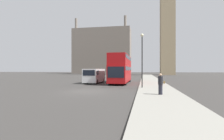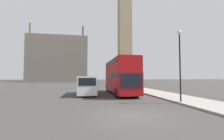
{
  "view_description": "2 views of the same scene",
  "coord_description": "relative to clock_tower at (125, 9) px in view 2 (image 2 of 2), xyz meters",
  "views": [
    {
      "loc": [
        5.6,
        -16.78,
        2.14
      ],
      "look_at": [
        0.8,
        9.44,
        2.13
      ],
      "focal_mm": 28.0,
      "sensor_mm": 36.0,
      "label": 1
    },
    {
      "loc": [
        -2.47,
        -8.35,
        2.2
      ],
      "look_at": [
        1.96,
        17.67,
        3.49
      ],
      "focal_mm": 24.0,
      "sensor_mm": 36.0,
      "label": 2
    }
  ],
  "objects": [
    {
      "name": "ground_plane",
      "position": [
        -15.46,
        -60.69,
        -35.24
      ],
      "size": [
        300.0,
        300.0,
        0.0
      ],
      "primitive_type": "plane",
      "color": "#383533"
    },
    {
      "name": "clock_tower",
      "position": [
        0.0,
        0.0,
        0.0
      ],
      "size": [
        6.25,
        6.42,
        68.79
      ],
      "color": "tan",
      "rests_on": "ground_plane"
    },
    {
      "name": "building_block_distant",
      "position": [
        -34.5,
        24.46,
        -21.94
      ],
      "size": [
        33.98,
        12.21,
        32.36
      ],
      "color": "slate",
      "rests_on": "ground_plane"
    },
    {
      "name": "red_double_decker_bus",
      "position": [
        -13.52,
        -49.47,
        -32.74
      ],
      "size": [
        2.57,
        10.5,
        4.47
      ],
      "color": "#A80F11",
      "rests_on": "ground_plane"
    },
    {
      "name": "white_van",
      "position": [
        -17.85,
        -49.87,
        -34.0
      ],
      "size": [
        2.2,
        6.06,
        2.3
      ],
      "color": "white",
      "rests_on": "ground_plane"
    },
    {
      "name": "street_lamp",
      "position": [
        -10.06,
        -57.46,
        -31.12
      ],
      "size": [
        0.36,
        0.36,
        6.1
      ],
      "color": "black",
      "rests_on": "sidewalk_strip"
    },
    {
      "name": "parked_sedan",
      "position": [
        -18.22,
        -29.18,
        -34.55
      ],
      "size": [
        1.71,
        4.34,
        1.54
      ],
      "color": "silver",
      "rests_on": "ground_plane"
    }
  ]
}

